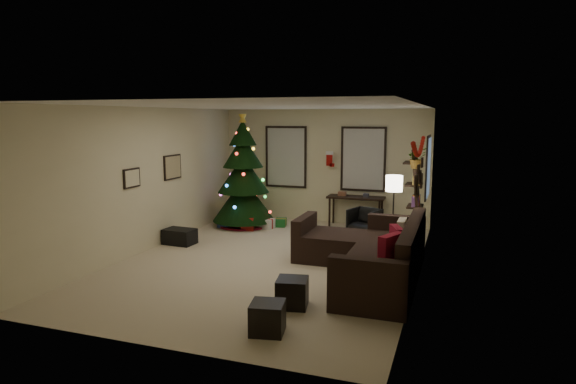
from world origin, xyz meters
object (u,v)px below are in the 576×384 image
at_px(christmas_tree, 243,179).
at_px(desk, 356,200).
at_px(desk_chair, 365,221).
at_px(bookshelf, 416,200).
at_px(sofa, 372,256).

height_order(christmas_tree, desk, christmas_tree).
bearing_deg(desk_chair, bookshelf, -12.67).
relative_size(desk, bookshelf, 0.68).
bearing_deg(sofa, desk, 105.63).
distance_m(desk, bookshelf, 2.01).
relative_size(desk, desk_chair, 2.32).
distance_m(christmas_tree, desk, 2.64).
relative_size(desk_chair, bookshelf, 0.29).
xyz_separation_m(desk_chair, bookshelf, (1.12, -0.70, 0.64)).
xyz_separation_m(sofa, desk_chair, (-0.62, 2.75, -0.03)).
relative_size(sofa, desk, 2.39).
bearing_deg(desk_chair, desk, 136.18).
bearing_deg(christmas_tree, desk, 17.76).
xyz_separation_m(sofa, desk, (-0.95, 3.40, 0.31)).
distance_m(sofa, desk_chair, 2.82).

